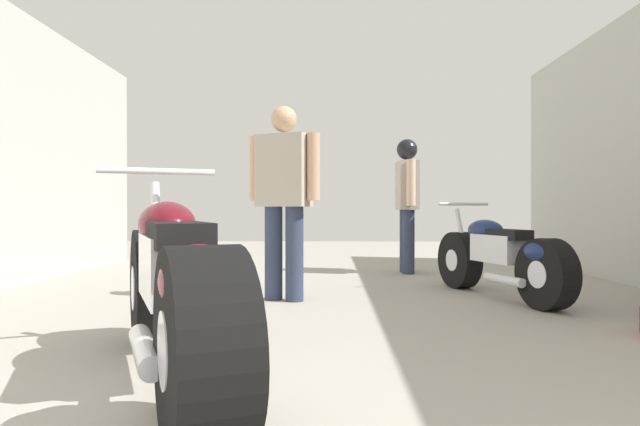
% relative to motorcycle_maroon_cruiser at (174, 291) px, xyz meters
% --- Properties ---
extents(ground_plane, '(18.58, 18.58, 0.00)m').
position_rel_motorcycle_maroon_cruiser_xyz_m(ground_plane, '(0.63, 1.78, -0.41)').
color(ground_plane, '#9E998E').
extents(motorcycle_maroon_cruiser, '(1.10, 2.07, 1.00)m').
position_rel_motorcycle_maroon_cruiser_xyz_m(motorcycle_maroon_cruiser, '(0.00, 0.00, 0.00)').
color(motorcycle_maroon_cruiser, black).
rests_on(motorcycle_maroon_cruiser, ground_plane).
extents(motorcycle_black_naked, '(0.80, 1.77, 0.84)m').
position_rel_motorcycle_maroon_cruiser_xyz_m(motorcycle_black_naked, '(2.16, 2.41, -0.06)').
color(motorcycle_black_naked, black).
rests_on(motorcycle_black_naked, ground_plane).
extents(mechanic_in_blue, '(0.65, 0.39, 1.65)m').
position_rel_motorcycle_maroon_cruiser_xyz_m(mechanic_in_blue, '(0.29, 2.27, 0.52)').
color(mechanic_in_blue, '#2D3851').
rests_on(mechanic_in_blue, ground_plane).
extents(mechanic_with_helmet, '(0.25, 0.64, 1.63)m').
position_rel_motorcycle_maroon_cruiser_xyz_m(mechanic_with_helmet, '(1.62, 4.32, 0.57)').
color(mechanic_with_helmet, '#2D3851').
rests_on(mechanic_with_helmet, ground_plane).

